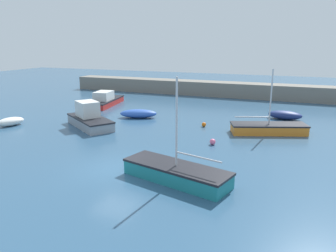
{
  "coord_description": "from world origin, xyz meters",
  "views": [
    {
      "loc": [
        9.47,
        -15.31,
        7.09
      ],
      "look_at": [
        0.13,
        7.99,
        0.64
      ],
      "focal_mm": 35.0,
      "sensor_mm": 36.0,
      "label": 1
    }
  ],
  "objects_px": {
    "fishing_dinghy_green": "(10,122)",
    "sailboat_twin_hulled": "(268,128)",
    "motorboat_grey_hull": "(105,100)",
    "mooring_buoy_orange": "(204,125)",
    "rowboat_white_midwater": "(285,115)",
    "motorboat_with_cabin": "(89,118)",
    "sailboat_tall_mast": "(176,173)",
    "mooring_buoy_pink": "(213,142)",
    "open_tender_yellow": "(138,114)"
  },
  "relations": [
    {
      "from": "sailboat_tall_mast",
      "to": "rowboat_white_midwater",
      "type": "xyz_separation_m",
      "value": [
        4.59,
        17.11,
        -0.04
      ]
    },
    {
      "from": "rowboat_white_midwater",
      "to": "sailboat_twin_hulled",
      "type": "distance_m",
      "value": 5.82
    },
    {
      "from": "open_tender_yellow",
      "to": "mooring_buoy_orange",
      "type": "height_order",
      "value": "open_tender_yellow"
    },
    {
      "from": "sailboat_tall_mast",
      "to": "motorboat_with_cabin",
      "type": "xyz_separation_m",
      "value": [
        -10.9,
        7.85,
        0.3
      ]
    },
    {
      "from": "sailboat_tall_mast",
      "to": "mooring_buoy_orange",
      "type": "height_order",
      "value": "sailboat_tall_mast"
    },
    {
      "from": "rowboat_white_midwater",
      "to": "motorboat_grey_hull",
      "type": "bearing_deg",
      "value": -173.81
    },
    {
      "from": "fishing_dinghy_green",
      "to": "mooring_buoy_pink",
      "type": "bearing_deg",
      "value": -67.58
    },
    {
      "from": "mooring_buoy_orange",
      "to": "rowboat_white_midwater",
      "type": "bearing_deg",
      "value": 41.38
    },
    {
      "from": "open_tender_yellow",
      "to": "sailboat_tall_mast",
      "type": "height_order",
      "value": "sailboat_tall_mast"
    },
    {
      "from": "sailboat_twin_hulled",
      "to": "mooring_buoy_pink",
      "type": "distance_m",
      "value": 5.69
    },
    {
      "from": "open_tender_yellow",
      "to": "mooring_buoy_orange",
      "type": "distance_m",
      "value": 6.9
    },
    {
      "from": "fishing_dinghy_green",
      "to": "rowboat_white_midwater",
      "type": "distance_m",
      "value": 24.93
    },
    {
      "from": "fishing_dinghy_green",
      "to": "motorboat_with_cabin",
      "type": "relative_size",
      "value": 0.44
    },
    {
      "from": "open_tender_yellow",
      "to": "motorboat_with_cabin",
      "type": "distance_m",
      "value": 5.24
    },
    {
      "from": "mooring_buoy_pink",
      "to": "open_tender_yellow",
      "type": "bearing_deg",
      "value": 146.97
    },
    {
      "from": "rowboat_white_midwater",
      "to": "motorboat_with_cabin",
      "type": "height_order",
      "value": "motorboat_with_cabin"
    },
    {
      "from": "fishing_dinghy_green",
      "to": "sailboat_twin_hulled",
      "type": "bearing_deg",
      "value": -56.23
    },
    {
      "from": "rowboat_white_midwater",
      "to": "motorboat_with_cabin",
      "type": "distance_m",
      "value": 18.05
    },
    {
      "from": "fishing_dinghy_green",
      "to": "sailboat_twin_hulled",
      "type": "xyz_separation_m",
      "value": [
        21.13,
        5.8,
        0.05
      ]
    },
    {
      "from": "open_tender_yellow",
      "to": "sailboat_tall_mast",
      "type": "xyz_separation_m",
      "value": [
        8.57,
        -12.53,
        0.04
      ]
    },
    {
      "from": "mooring_buoy_pink",
      "to": "motorboat_grey_hull",
      "type": "bearing_deg",
      "value": 146.86
    },
    {
      "from": "open_tender_yellow",
      "to": "mooring_buoy_pink",
      "type": "distance_m",
      "value": 10.49
    },
    {
      "from": "motorboat_grey_hull",
      "to": "mooring_buoy_pink",
      "type": "distance_m",
      "value": 18.15
    },
    {
      "from": "motorboat_with_cabin",
      "to": "mooring_buoy_orange",
      "type": "relative_size",
      "value": 15.43
    },
    {
      "from": "rowboat_white_midwater",
      "to": "mooring_buoy_orange",
      "type": "relative_size",
      "value": 8.5
    },
    {
      "from": "motorboat_grey_hull",
      "to": "mooring_buoy_pink",
      "type": "xyz_separation_m",
      "value": [
        15.2,
        -9.92,
        -0.39
      ]
    },
    {
      "from": "motorboat_grey_hull",
      "to": "rowboat_white_midwater",
      "type": "bearing_deg",
      "value": -98.2
    },
    {
      "from": "open_tender_yellow",
      "to": "motorboat_grey_hull",
      "type": "xyz_separation_m",
      "value": [
        -6.4,
        4.2,
        0.19
      ]
    },
    {
      "from": "sailboat_tall_mast",
      "to": "motorboat_with_cabin",
      "type": "distance_m",
      "value": 13.44
    },
    {
      "from": "motorboat_grey_hull",
      "to": "mooring_buoy_orange",
      "type": "relative_size",
      "value": 17.75
    },
    {
      "from": "sailboat_tall_mast",
      "to": "mooring_buoy_pink",
      "type": "height_order",
      "value": "sailboat_tall_mast"
    },
    {
      "from": "open_tender_yellow",
      "to": "rowboat_white_midwater",
      "type": "distance_m",
      "value": 13.94
    },
    {
      "from": "open_tender_yellow",
      "to": "fishing_dinghy_green",
      "type": "distance_m",
      "value": 11.33
    },
    {
      "from": "open_tender_yellow",
      "to": "motorboat_grey_hull",
      "type": "bearing_deg",
      "value": -53.07
    },
    {
      "from": "open_tender_yellow",
      "to": "sailboat_tall_mast",
      "type": "distance_m",
      "value": 15.19
    },
    {
      "from": "sailboat_tall_mast",
      "to": "mooring_buoy_orange",
      "type": "xyz_separation_m",
      "value": [
        -1.75,
        11.53,
        -0.26
      ]
    },
    {
      "from": "rowboat_white_midwater",
      "to": "mooring_buoy_pink",
      "type": "relative_size",
      "value": 7.58
    },
    {
      "from": "open_tender_yellow",
      "to": "rowboat_white_midwater",
      "type": "bearing_deg",
      "value": 179.38
    },
    {
      "from": "sailboat_tall_mast",
      "to": "mooring_buoy_orange",
      "type": "relative_size",
      "value": 16.37
    },
    {
      "from": "fishing_dinghy_green",
      "to": "mooring_buoy_orange",
      "type": "bearing_deg",
      "value": -50.89
    },
    {
      "from": "rowboat_white_midwater",
      "to": "sailboat_tall_mast",
      "type": "bearing_deg",
      "value": -99.93
    },
    {
      "from": "open_tender_yellow",
      "to": "mooring_buoy_pink",
      "type": "bearing_deg",
      "value": 127.17
    },
    {
      "from": "motorboat_grey_hull",
      "to": "mooring_buoy_orange",
      "type": "distance_m",
      "value": 14.22
    },
    {
      "from": "motorboat_with_cabin",
      "to": "motorboat_grey_hull",
      "type": "height_order",
      "value": "motorboat_with_cabin"
    },
    {
      "from": "motorboat_grey_hull",
      "to": "mooring_buoy_pink",
      "type": "relative_size",
      "value": 15.83
    },
    {
      "from": "mooring_buoy_orange",
      "to": "mooring_buoy_pink",
      "type": "distance_m",
      "value": 5.11
    },
    {
      "from": "motorboat_with_cabin",
      "to": "mooring_buoy_orange",
      "type": "xyz_separation_m",
      "value": [
        9.15,
        3.67,
        -0.55
      ]
    },
    {
      "from": "fishing_dinghy_green",
      "to": "open_tender_yellow",
      "type": "bearing_deg",
      "value": -33.67
    },
    {
      "from": "open_tender_yellow",
      "to": "fishing_dinghy_green",
      "type": "xyz_separation_m",
      "value": [
        -8.94,
        -6.96,
        -0.04
      ]
    },
    {
      "from": "motorboat_grey_hull",
      "to": "mooring_buoy_orange",
      "type": "bearing_deg",
      "value": -120.81
    }
  ]
}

